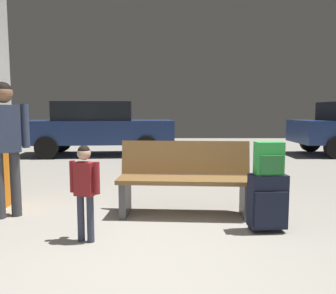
{
  "coord_description": "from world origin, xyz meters",
  "views": [
    {
      "loc": [
        0.25,
        -2.55,
        1.26
      ],
      "look_at": [
        0.23,
        1.3,
        0.85
      ],
      "focal_mm": 36.33,
      "sensor_mm": 36.0,
      "label": 1
    }
  ],
  "objects_px": {
    "backpack_bright": "(269,159)",
    "parked_car_far": "(99,127)",
    "suitcase": "(268,201)",
    "child": "(85,183)",
    "bench": "(185,179)",
    "adult": "(5,135)"
  },
  "relations": [
    {
      "from": "child",
      "to": "parked_car_far",
      "type": "height_order",
      "value": "parked_car_far"
    },
    {
      "from": "bench",
      "to": "child",
      "type": "relative_size",
      "value": 1.73
    },
    {
      "from": "adult",
      "to": "suitcase",
      "type": "bearing_deg",
      "value": -8.81
    },
    {
      "from": "suitcase",
      "to": "child",
      "type": "bearing_deg",
      "value": -170.97
    },
    {
      "from": "bench",
      "to": "backpack_bright",
      "type": "distance_m",
      "value": 1.08
    },
    {
      "from": "suitcase",
      "to": "parked_car_far",
      "type": "height_order",
      "value": "parked_car_far"
    },
    {
      "from": "bench",
      "to": "adult",
      "type": "distance_m",
      "value": 2.18
    },
    {
      "from": "suitcase",
      "to": "parked_car_far",
      "type": "xyz_separation_m",
      "value": [
        -3.06,
        6.21,
        0.48
      ]
    },
    {
      "from": "suitcase",
      "to": "child",
      "type": "xyz_separation_m",
      "value": [
        -1.84,
        -0.29,
        0.26
      ]
    },
    {
      "from": "bench",
      "to": "suitcase",
      "type": "distance_m",
      "value": 1.04
    },
    {
      "from": "backpack_bright",
      "to": "parked_car_far",
      "type": "distance_m",
      "value": 6.93
    },
    {
      "from": "bench",
      "to": "child",
      "type": "distance_m",
      "value": 1.34
    },
    {
      "from": "backpack_bright",
      "to": "parked_car_far",
      "type": "height_order",
      "value": "parked_car_far"
    },
    {
      "from": "backpack_bright",
      "to": "child",
      "type": "bearing_deg",
      "value": -170.99
    },
    {
      "from": "suitcase",
      "to": "backpack_bright",
      "type": "xyz_separation_m",
      "value": [
        -0.0,
        -0.0,
        0.45
      ]
    },
    {
      "from": "backpack_bright",
      "to": "child",
      "type": "distance_m",
      "value": 1.87
    },
    {
      "from": "suitcase",
      "to": "bench",
      "type": "bearing_deg",
      "value": 144.9
    },
    {
      "from": "child",
      "to": "suitcase",
      "type": "bearing_deg",
      "value": 9.03
    },
    {
      "from": "bench",
      "to": "backpack_bright",
      "type": "relative_size",
      "value": 4.78
    },
    {
      "from": "backpack_bright",
      "to": "adult",
      "type": "height_order",
      "value": "adult"
    },
    {
      "from": "bench",
      "to": "suitcase",
      "type": "height_order",
      "value": "bench"
    },
    {
      "from": "adult",
      "to": "child",
      "type": "bearing_deg",
      "value": -34.02
    }
  ]
}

